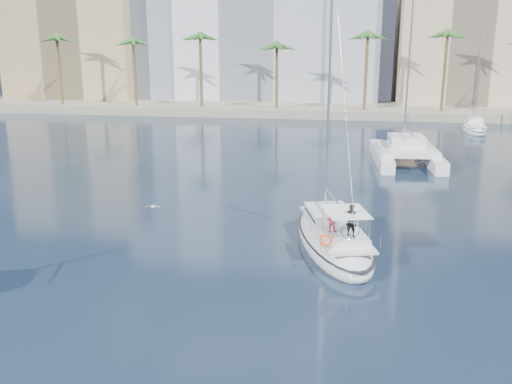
# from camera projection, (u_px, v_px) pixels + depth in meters

# --- Properties ---
(ground) EXTENTS (160.00, 160.00, 0.00)m
(ground) POSITION_uv_depth(u_px,v_px,m) (264.00, 266.00, 29.31)
(ground) COLOR black
(ground) RESTS_ON ground
(quay) EXTENTS (120.00, 14.00, 1.20)m
(quay) POSITION_uv_depth(u_px,v_px,m) (319.00, 109.00, 87.32)
(quay) COLOR gray
(quay) RESTS_ON ground
(building_modern) EXTENTS (42.00, 16.00, 28.00)m
(building_modern) POSITION_uv_depth(u_px,v_px,m) (254.00, 21.00, 96.98)
(building_modern) COLOR silver
(building_modern) RESTS_ON ground
(building_tan_left) EXTENTS (22.00, 14.00, 22.00)m
(building_tan_left) POSITION_uv_depth(u_px,v_px,m) (79.00, 39.00, 98.33)
(building_tan_left) COLOR tan
(building_tan_left) RESTS_ON ground
(building_beige) EXTENTS (20.00, 14.00, 20.00)m
(building_beige) POSITION_uv_depth(u_px,v_px,m) (463.00, 46.00, 90.21)
(building_beige) COLOR tan
(building_beige) RESTS_ON ground
(palm_left) EXTENTS (3.60, 3.60, 12.30)m
(palm_left) POSITION_uv_depth(u_px,v_px,m) (93.00, 44.00, 85.91)
(palm_left) COLOR brown
(palm_left) RESTS_ON ground
(palm_centre) EXTENTS (3.60, 3.60, 12.30)m
(palm_centre) POSITION_uv_depth(u_px,v_px,m) (320.00, 45.00, 80.95)
(palm_centre) COLOR brown
(palm_centre) RESTS_ON ground
(main_sloop) EXTENTS (6.12, 11.46, 16.23)m
(main_sloop) POSITION_uv_depth(u_px,v_px,m) (333.00, 238.00, 31.88)
(main_sloop) COLOR silver
(main_sloop) RESTS_ON ground
(catamaran) EXTENTS (6.22, 11.62, 16.65)m
(catamaran) POSITION_uv_depth(u_px,v_px,m) (406.00, 150.00, 53.25)
(catamaran) COLOR silver
(catamaran) RESTS_ON ground
(seagull) EXTENTS (1.08, 0.46, 0.20)m
(seagull) POSITION_uv_depth(u_px,v_px,m) (153.00, 207.00, 37.12)
(seagull) COLOR silver
(seagull) RESTS_ON ground
(moored_yacht_a) EXTENTS (3.37, 9.52, 11.90)m
(moored_yacht_a) POSITION_uv_depth(u_px,v_px,m) (474.00, 131.00, 71.21)
(moored_yacht_a) COLOR silver
(moored_yacht_a) RESTS_ON ground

